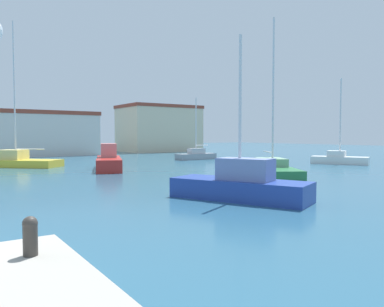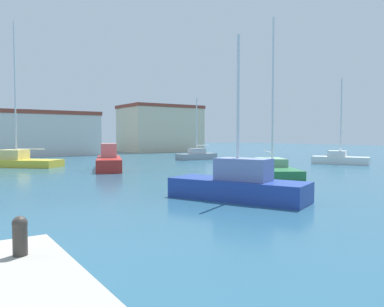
{
  "view_description": "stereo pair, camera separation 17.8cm",
  "coord_description": "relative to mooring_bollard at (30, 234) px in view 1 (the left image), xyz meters",
  "views": [
    {
      "loc": [
        0.95,
        -7.47,
        2.66
      ],
      "look_at": [
        17.6,
        17.14,
        1.23
      ],
      "focal_mm": 35.68,
      "sensor_mm": 36.0,
      "label": 1
    },
    {
      "loc": [
        1.1,
        -7.57,
        2.66
      ],
      "look_at": [
        17.6,
        17.14,
        1.23
      ],
      "focal_mm": 35.68,
      "sensor_mm": 36.0,
      "label": 2
    }
  ],
  "objects": [
    {
      "name": "sailboat_blue_center_channel",
      "position": [
        9.37,
        6.29,
        -0.69
      ],
      "size": [
        4.06,
        6.03,
        6.74
      ],
      "color": "#233D93",
      "rests_on": "water"
    },
    {
      "name": "sailboat_green_behind_lamppost",
      "position": [
        17.2,
        12.1,
        -0.82
      ],
      "size": [
        5.46,
        6.98,
        10.19
      ],
      "color": "#28703D",
      "rests_on": "water"
    },
    {
      "name": "sailboat_white_distant_east",
      "position": [
        29.78,
        15.86,
        -0.8
      ],
      "size": [
        3.72,
        5.15,
        7.83
      ],
      "color": "white",
      "rests_on": "water"
    },
    {
      "name": "mooring_bollard",
      "position": [
        0.0,
        0.0,
        0.0
      ],
      "size": [
        0.21,
        0.21,
        0.55
      ],
      "color": "#38332D",
      "rests_on": "pier_quay"
    },
    {
      "name": "sailboat_yellow_distant_north",
      "position": [
        4.54,
        29.29,
        -0.78
      ],
      "size": [
        7.1,
        6.97,
        12.12
      ],
      "color": "gold",
      "rests_on": "water"
    },
    {
      "name": "motorboat_red_inner_mooring",
      "position": [
        10.1,
        22.45,
        -0.65
      ],
      "size": [
        4.08,
        6.83,
        2.0
      ],
      "color": "#B22823",
      "rests_on": "water"
    },
    {
      "name": "water",
      "position": [
        13.0,
        21.95,
        -1.3
      ],
      "size": [
        160.0,
        160.0,
        0.0
      ],
      "primitive_type": "plane",
      "color": "#285670",
      "rests_on": "ground"
    },
    {
      "name": "yacht_club",
      "position": [
        29.41,
        49.15,
        2.43
      ],
      "size": [
        12.1,
        8.58,
        7.45
      ],
      "color": "beige",
      "rests_on": "ground"
    },
    {
      "name": "sailboat_grey_far_right",
      "position": [
        22.67,
        28.73,
        -0.81
      ],
      "size": [
        4.72,
        1.62,
        6.72
      ],
      "color": "gray",
      "rests_on": "water"
    },
    {
      "name": "warehouse_block",
      "position": [
        10.44,
        45.99,
        1.57
      ],
      "size": [
        13.61,
        6.41,
        5.73
      ],
      "color": "beige",
      "rests_on": "ground"
    }
  ]
}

